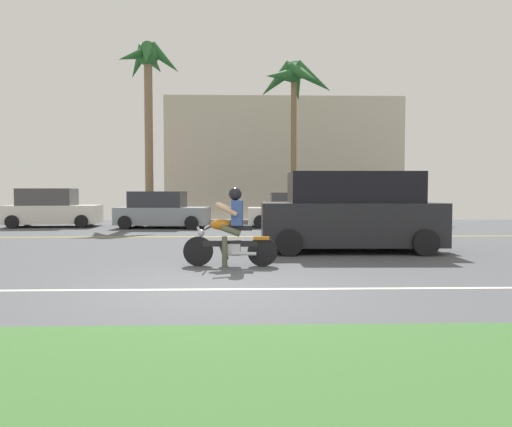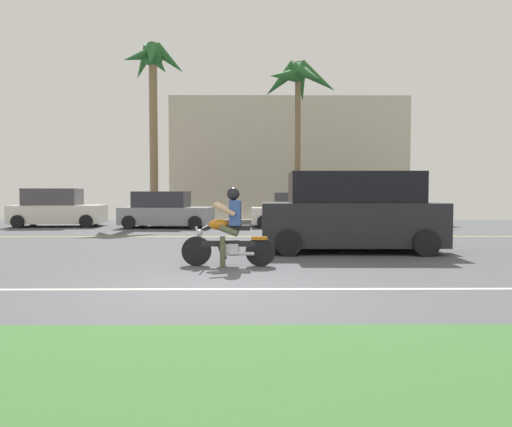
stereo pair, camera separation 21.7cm
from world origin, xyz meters
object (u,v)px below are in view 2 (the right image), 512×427
(parked_car_0, at_px, (57,209))
(parked_car_3, at_px, (391,210))
(suv_nearby, at_px, (351,213))
(palm_tree_0, at_px, (153,76))
(parked_car_2, at_px, (295,211))
(motorcyclist, at_px, (229,233))
(parked_car_1, at_px, (165,211))
(palm_tree_1, at_px, (298,84))

(parked_car_0, xyz_separation_m, parked_car_3, (14.72, -0.40, -0.02))
(suv_nearby, bearing_deg, parked_car_3, 66.90)
(suv_nearby, xyz_separation_m, palm_tree_0, (-7.55, 11.69, 6.35))
(parked_car_2, bearing_deg, motorcyclist, -102.29)
(parked_car_1, distance_m, palm_tree_0, 7.70)
(motorcyclist, relative_size, suv_nearby, 0.41)
(parked_car_2, distance_m, palm_tree_1, 6.07)
(parked_car_2, bearing_deg, parked_car_1, -175.90)
(suv_nearby, distance_m, parked_car_1, 10.14)
(parked_car_2, height_order, parked_car_3, parked_car_3)
(parked_car_0, relative_size, palm_tree_0, 0.44)
(parked_car_0, height_order, parked_car_2, parked_car_0)
(parked_car_0, relative_size, parked_car_3, 1.00)
(parked_car_1, bearing_deg, motorcyclist, -72.72)
(suv_nearby, bearing_deg, parked_car_2, 94.74)
(parked_car_2, relative_size, parked_car_3, 0.91)
(suv_nearby, bearing_deg, parked_car_0, 142.34)
(parked_car_0, bearing_deg, parked_car_3, -1.57)
(parked_car_1, height_order, palm_tree_1, palm_tree_1)
(parked_car_1, distance_m, parked_car_2, 5.60)
(motorcyclist, bearing_deg, parked_car_3, 58.44)
(palm_tree_1, bearing_deg, parked_car_3, -23.76)
(motorcyclist, height_order, parked_car_1, motorcyclist)
(suv_nearby, relative_size, parked_car_1, 1.20)
(suv_nearby, relative_size, parked_car_2, 1.30)
(motorcyclist, distance_m, parked_car_1, 10.89)
(suv_nearby, distance_m, palm_tree_0, 15.30)
(palm_tree_0, bearing_deg, motorcyclist, -72.34)
(parked_car_1, bearing_deg, parked_car_3, 1.68)
(motorcyclist, distance_m, parked_car_2, 11.05)
(parked_car_0, height_order, parked_car_3, parked_car_0)
(parked_car_2, height_order, palm_tree_1, palm_tree_1)
(parked_car_3, xyz_separation_m, palm_tree_0, (-11.06, 3.45, 6.58))
(palm_tree_1, bearing_deg, palm_tree_0, 166.47)
(parked_car_3, bearing_deg, parked_car_0, 178.43)
(palm_tree_0, bearing_deg, palm_tree_1, -13.53)
(palm_tree_0, bearing_deg, parked_car_3, -17.30)
(motorcyclist, bearing_deg, parked_car_2, 77.71)
(parked_car_3, relative_size, palm_tree_0, 0.44)
(motorcyclist, xyz_separation_m, parked_car_0, (-8.16, 11.09, 0.09))
(parked_car_0, xyz_separation_m, palm_tree_1, (10.80, 1.32, 5.77))
(palm_tree_0, xyz_separation_m, palm_tree_1, (7.14, -1.72, -0.79))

